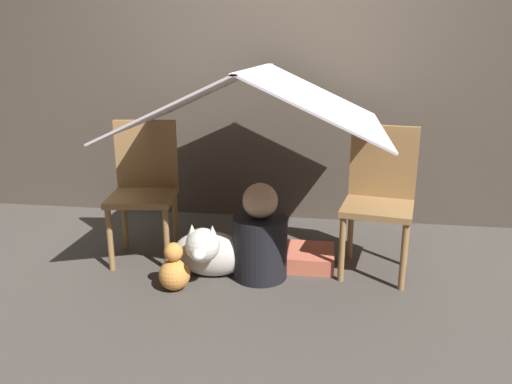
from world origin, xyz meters
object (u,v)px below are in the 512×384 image
at_px(chair_left, 144,185).
at_px(dog, 208,251).
at_px(person_front, 260,239).
at_px(chair_right, 380,194).

bearing_deg(chair_left, dog, -40.14).
distance_m(person_front, dog, 0.31).
xyz_separation_m(chair_left, person_front, (0.78, -0.23, -0.24)).
bearing_deg(dog, person_front, 14.15).
bearing_deg(person_front, dog, -165.85).
bearing_deg(chair_right, chair_left, -169.81).
relative_size(chair_left, chair_right, 1.00).
relative_size(chair_left, dog, 1.96).
relative_size(chair_left, person_front, 1.51).
relative_size(chair_right, dog, 1.96).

